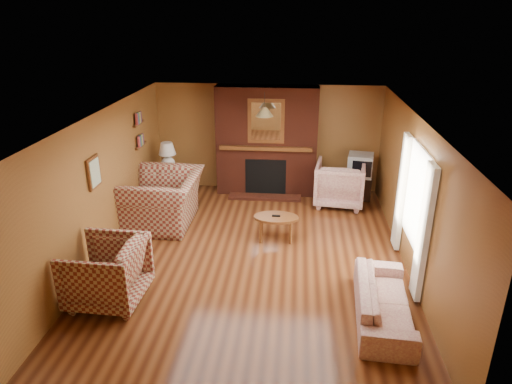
# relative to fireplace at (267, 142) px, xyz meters

# --- Properties ---
(floor) EXTENTS (6.50, 6.50, 0.00)m
(floor) POSITION_rel_fireplace_xyz_m (0.00, -2.98, -1.18)
(floor) COLOR #421E0E
(floor) RESTS_ON ground
(ceiling) EXTENTS (6.50, 6.50, 0.00)m
(ceiling) POSITION_rel_fireplace_xyz_m (0.00, -2.98, 1.22)
(ceiling) COLOR white
(ceiling) RESTS_ON wall_back
(wall_back) EXTENTS (6.50, 0.00, 6.50)m
(wall_back) POSITION_rel_fireplace_xyz_m (0.00, 0.27, 0.02)
(wall_back) COLOR #99652F
(wall_back) RESTS_ON floor
(wall_front) EXTENTS (6.50, 0.00, 6.50)m
(wall_front) POSITION_rel_fireplace_xyz_m (0.00, -6.23, 0.02)
(wall_front) COLOR #99652F
(wall_front) RESTS_ON floor
(wall_left) EXTENTS (0.00, 6.50, 6.50)m
(wall_left) POSITION_rel_fireplace_xyz_m (-2.50, -2.98, 0.02)
(wall_left) COLOR #99652F
(wall_left) RESTS_ON floor
(wall_right) EXTENTS (0.00, 6.50, 6.50)m
(wall_right) POSITION_rel_fireplace_xyz_m (2.50, -2.98, 0.02)
(wall_right) COLOR #99652F
(wall_right) RESTS_ON floor
(fireplace) EXTENTS (2.20, 0.82, 2.40)m
(fireplace) POSITION_rel_fireplace_xyz_m (0.00, 0.00, 0.00)
(fireplace) COLOR #541E12
(fireplace) RESTS_ON floor
(window_right) EXTENTS (0.10, 1.85, 2.00)m
(window_right) POSITION_rel_fireplace_xyz_m (2.45, -3.18, -0.06)
(window_right) COLOR beige
(window_right) RESTS_ON wall_right
(bookshelf) EXTENTS (0.09, 0.55, 0.71)m
(bookshelf) POSITION_rel_fireplace_xyz_m (-2.44, -1.08, 0.48)
(bookshelf) COLOR brown
(bookshelf) RESTS_ON wall_left
(botanical_print) EXTENTS (0.05, 0.40, 0.50)m
(botanical_print) POSITION_rel_fireplace_xyz_m (-2.47, -3.28, 0.37)
(botanical_print) COLOR brown
(botanical_print) RESTS_ON wall_left
(pendant_light) EXTENTS (0.36, 0.36, 0.48)m
(pendant_light) POSITION_rel_fireplace_xyz_m (0.00, -0.68, 0.82)
(pendant_light) COLOR black
(pendant_light) RESTS_ON ceiling
(plaid_loveseat) EXTENTS (1.35, 1.54, 1.00)m
(plaid_loveseat) POSITION_rel_fireplace_xyz_m (-1.85, -1.82, -0.68)
(plaid_loveseat) COLOR maroon
(plaid_loveseat) RESTS_ON floor
(plaid_armchair) EXTENTS (1.06, 1.04, 0.93)m
(plaid_armchair) POSITION_rel_fireplace_xyz_m (-1.95, -4.39, -0.71)
(plaid_armchair) COLOR maroon
(plaid_armchair) RESTS_ON floor
(floral_sofa) EXTENTS (0.83, 1.84, 0.52)m
(floral_sofa) POSITION_rel_fireplace_xyz_m (1.90, -4.43, -0.92)
(floral_sofa) COLOR beige
(floral_sofa) RESTS_ON floor
(floral_armchair) EXTENTS (1.12, 1.15, 0.94)m
(floral_armchair) POSITION_rel_fireplace_xyz_m (1.60, -0.54, -0.71)
(floral_armchair) COLOR beige
(floral_armchair) RESTS_ON floor
(coffee_table) EXTENTS (0.80, 0.50, 0.48)m
(coffee_table) POSITION_rel_fireplace_xyz_m (0.34, -2.29, -0.79)
(coffee_table) COLOR brown
(coffee_table) RESTS_ON floor
(side_table) EXTENTS (0.54, 0.54, 0.65)m
(side_table) POSITION_rel_fireplace_xyz_m (-2.10, -0.53, -0.86)
(side_table) COLOR brown
(side_table) RESTS_ON floor
(table_lamp) EXTENTS (0.37, 0.37, 0.61)m
(table_lamp) POSITION_rel_fireplace_xyz_m (-2.10, -0.53, -0.19)
(table_lamp) COLOR white
(table_lamp) RESTS_ON side_table
(tv_stand) EXTENTS (0.50, 0.45, 0.53)m
(tv_stand) POSITION_rel_fireplace_xyz_m (2.05, -0.18, -0.92)
(tv_stand) COLOR black
(tv_stand) RESTS_ON floor
(crt_tv) EXTENTS (0.60, 0.60, 0.48)m
(crt_tv) POSITION_rel_fireplace_xyz_m (2.05, -0.19, -0.41)
(crt_tv) COLOR #A0A3A8
(crt_tv) RESTS_ON tv_stand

